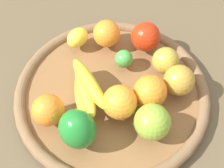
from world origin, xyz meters
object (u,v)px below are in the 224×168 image
object	(u,v)px
apple_2	(166,61)
apple_1	(179,80)
orange_3	(48,110)
bell_pepper	(77,129)
orange_0	(107,34)
banana_bunch	(85,88)
orange_1	(120,102)
apple_0	(146,37)
lime_0	(123,59)
lemon_0	(78,38)
orange_2	(151,90)
apple_3	(152,122)

from	to	relation	value
apple_2	apple_1	xyz separation A→B (m)	(0.04, -0.05, 0.00)
apple_1	orange_3	xyz separation A→B (m)	(-0.24, -0.18, -0.00)
bell_pepper	orange_0	world-z (taller)	bell_pepper
bell_pepper	apple_2	bearing A→B (deg)	-92.80
banana_bunch	orange_3	distance (m)	0.10
orange_1	apple_0	xyz separation A→B (m)	(-0.01, 0.21, -0.00)
lime_0	orange_0	distance (m)	0.08
lime_0	lemon_0	world-z (taller)	lemon_0
banana_bunch	orange_0	size ratio (longest dim) A/B	2.19
orange_3	orange_1	bearing A→B (deg)	28.09
orange_2	lemon_0	world-z (taller)	orange_2
lime_0	apple_3	size ratio (longest dim) A/B	0.57
apple_2	bell_pepper	bearing A→B (deg)	-114.77
banana_bunch	apple_3	distance (m)	0.17
orange_1	apple_3	xyz separation A→B (m)	(0.08, -0.02, 0.00)
bell_pepper	apple_1	distance (m)	0.26
bell_pepper	orange_0	xyz separation A→B (m)	(-0.05, 0.28, -0.01)
orange_1	orange_3	xyz separation A→B (m)	(-0.14, -0.07, -0.00)
orange_1	orange_2	distance (m)	0.08
apple_3	apple_0	world-z (taller)	apple_3
orange_2	apple_0	size ratio (longest dim) A/B	1.02
bell_pepper	orange_2	xyz separation A→B (m)	(0.11, 0.15, -0.01)
banana_bunch	apple_3	size ratio (longest dim) A/B	1.95
bell_pepper	lemon_0	world-z (taller)	bell_pepper
orange_1	lemon_0	world-z (taller)	orange_1
banana_bunch	orange_3	bearing A→B (deg)	-120.79
orange_2	apple_1	size ratio (longest dim) A/B	1.06
bell_pepper	apple_1	size ratio (longest dim) A/B	1.30
apple_0	orange_3	xyz separation A→B (m)	(-0.13, -0.28, -0.00)
orange_0	apple_2	bearing A→B (deg)	-10.15
lemon_0	apple_0	bearing A→B (deg)	18.08
apple_3	apple_1	size ratio (longest dim) A/B	1.09
banana_bunch	orange_2	world-z (taller)	orange_2
orange_3	banana_bunch	bearing A→B (deg)	59.21
orange_1	orange_2	world-z (taller)	orange_1
banana_bunch	apple_3	bearing A→B (deg)	-10.69
bell_pepper	orange_3	world-z (taller)	bell_pepper
apple_2	orange_0	size ratio (longest dim) A/B	0.94
bell_pepper	orange_0	size ratio (longest dim) A/B	1.34
banana_bunch	lemon_0	distance (m)	0.17
orange_1	orange_0	bearing A→B (deg)	119.76
lime_0	orange_3	bearing A→B (deg)	-115.61
orange_0	lemon_0	world-z (taller)	orange_0
apple_3	lemon_0	size ratio (longest dim) A/B	1.26
apple_3	orange_0	world-z (taller)	apple_3
bell_pepper	orange_3	xyz separation A→B (m)	(-0.08, 0.02, -0.01)
orange_2	apple_0	bearing A→B (deg)	111.98
orange_1	apple_3	bearing A→B (deg)	-14.55
apple_0	lemon_0	distance (m)	0.17
bell_pepper	orange_3	size ratio (longest dim) A/B	1.32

